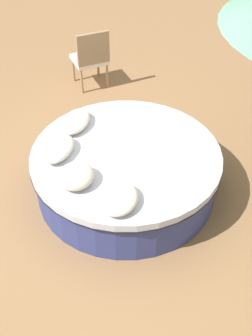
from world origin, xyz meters
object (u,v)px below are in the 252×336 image
object	(u,v)px
throw_pillow_2	(76,176)
throw_pillow_3	(118,199)
round_bed	(126,171)
throw_pillow_0	(75,121)
patio_chair	(91,56)
throw_pillow_1	(58,149)

from	to	relation	value
throw_pillow_2	throw_pillow_3	xyz separation A→B (m)	(0.16, 0.52, -0.02)
round_bed	throw_pillow_2	xyz separation A→B (m)	(0.62, -0.36, 0.38)
throw_pillow_0	throw_pillow_2	size ratio (longest dim) A/B	1.29
round_bed	patio_chair	distance (m)	2.51
round_bed	patio_chair	world-z (taller)	patio_chair
throw_pillow_3	patio_chair	size ratio (longest dim) A/B	0.49
patio_chair	throw_pillow_1	bearing A→B (deg)	-118.67
round_bed	throw_pillow_3	distance (m)	0.88
throw_pillow_2	throw_pillow_3	distance (m)	0.54
throw_pillow_3	patio_chair	distance (m)	3.27
throw_pillow_0	throw_pillow_3	world-z (taller)	same
throw_pillow_1	patio_chair	world-z (taller)	patio_chair
patio_chair	throw_pillow_2	bearing A→B (deg)	-113.17
round_bed	throw_pillow_0	xyz separation A→B (m)	(-0.31, -0.74, 0.36)
throw_pillow_1	throw_pillow_3	size ratio (longest dim) A/B	1.06
patio_chair	round_bed	bearing A→B (deg)	-100.95
patio_chair	throw_pillow_3	bearing A→B (deg)	-105.38
throw_pillow_2	patio_chair	distance (m)	2.93
round_bed	throw_pillow_1	bearing A→B (deg)	-71.15
round_bed	patio_chair	bearing A→B (deg)	-150.30
round_bed	throw_pillow_1	world-z (taller)	throw_pillow_1
throw_pillow_2	throw_pillow_3	world-z (taller)	throw_pillow_2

